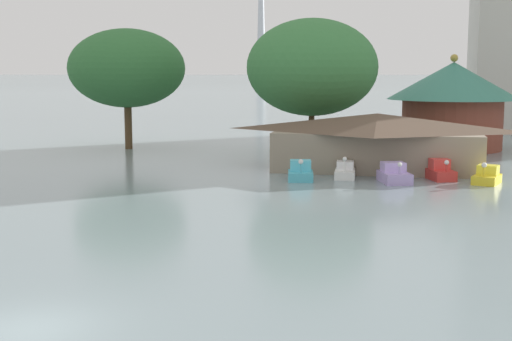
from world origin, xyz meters
The scene contains 10 objects.
ground_plane centered at (0.00, 0.00, 0.00)m, with size 2000.00×2000.00×0.00m, color gray.
pedal_boat_cyan centered at (3.70, 28.20, 0.52)m, with size 1.94×2.43×1.51m.
pedal_boat_white centered at (6.49, 29.80, 0.45)m, with size 1.44×2.56×1.56m.
pedal_boat_lavender centered at (9.74, 28.53, 0.51)m, with size 2.40×3.07×1.46m.
pedal_boat_red centered at (12.72, 30.27, 0.54)m, with size 2.05×2.55×1.43m.
pedal_boat_yellow centered at (15.55, 29.21, 0.47)m, with size 2.10×2.57×1.48m.
boathouse centered at (8.39, 34.60, 2.13)m, with size 15.70×8.52×4.07m.
green_roof_pavilion centered at (14.62, 49.33, 4.50)m, with size 11.87×11.87×8.59m.
shoreline_tree_tall_left centered at (-14.37, 43.38, 7.33)m, with size 10.54×10.54×10.89m.
shoreline_tree_mid centered at (2.70, 41.64, 7.40)m, with size 10.92×10.92×11.44m.
Camera 1 is at (10.07, -17.10, 7.22)m, focal length 49.31 mm.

